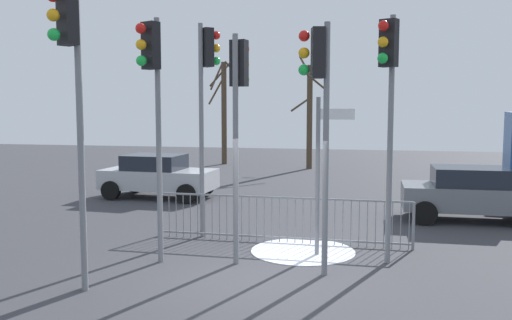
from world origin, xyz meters
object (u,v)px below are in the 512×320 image
(traffic_light_rear_left, at_px, (153,85))
(traffic_light_rear_right, at_px, (206,82))
(traffic_light_foreground_right, at_px, (319,92))
(traffic_light_foreground_left, at_px, (239,97))
(direction_sign_post, at_px, (320,168))
(traffic_light_mid_left, at_px, (388,83))
(traffic_light_mid_right, at_px, (71,69))
(car_grey_far, at_px, (473,193))
(bare_tree_left, at_px, (224,109))
(bare_tree_centre, at_px, (309,114))
(car_silver_near, at_px, (158,175))

(traffic_light_rear_left, bearing_deg, traffic_light_rear_right, -73.34)
(traffic_light_foreground_right, relative_size, traffic_light_rear_left, 0.96)
(traffic_light_foreground_left, relative_size, direction_sign_post, 1.36)
(traffic_light_rear_right, bearing_deg, traffic_light_mid_left, 23.59)
(traffic_light_mid_right, xyz_separation_m, traffic_light_mid_left, (5.10, 2.76, -0.16))
(traffic_light_mid_right, height_order, car_grey_far, traffic_light_mid_right)
(traffic_light_mid_right, bearing_deg, direction_sign_post, -111.69)
(bare_tree_left, bearing_deg, traffic_light_foreground_right, -69.88)
(traffic_light_foreground_right, relative_size, direction_sign_post, 1.40)
(direction_sign_post, bearing_deg, traffic_light_mid_left, -13.78)
(traffic_light_foreground_left, xyz_separation_m, traffic_light_mid_right, (-2.23, -2.35, 0.42))
(traffic_light_rear_right, bearing_deg, traffic_light_mid_right, -57.61)
(traffic_light_mid_right, distance_m, bare_tree_left, 20.50)
(direction_sign_post, bearing_deg, traffic_light_foreground_right, -83.45)
(traffic_light_foreground_right, relative_size, bare_tree_left, 0.82)
(direction_sign_post, bearing_deg, car_grey_far, 52.54)
(direction_sign_post, height_order, car_grey_far, direction_sign_post)
(car_grey_far, bearing_deg, traffic_light_mid_left, -116.99)
(traffic_light_rear_left, height_order, traffic_light_mid_left, traffic_light_mid_left)
(traffic_light_rear_right, bearing_deg, traffic_light_foreground_left, -12.90)
(traffic_light_foreground_left, xyz_separation_m, direction_sign_post, (1.55, 0.82, -1.46))
(traffic_light_foreground_left, relative_size, traffic_light_rear_left, 0.93)
(traffic_light_mid_right, xyz_separation_m, car_grey_far, (7.55, 7.50, -2.96))
(traffic_light_mid_right, relative_size, traffic_light_rear_right, 1.01)
(traffic_light_mid_left, xyz_separation_m, car_grey_far, (2.45, 4.75, -2.80))
(traffic_light_mid_right, height_order, bare_tree_centre, bare_tree_centre)
(traffic_light_rear_right, bearing_deg, direction_sign_post, 21.83)
(bare_tree_left, height_order, bare_tree_centre, bare_tree_left)
(car_grey_far, bearing_deg, traffic_light_rear_left, -140.68)
(traffic_light_mid_right, distance_m, traffic_light_foreground_right, 4.26)
(traffic_light_foreground_left, distance_m, bare_tree_left, 18.65)
(traffic_light_rear_left, bearing_deg, traffic_light_foreground_left, -139.79)
(traffic_light_mid_left, bearing_deg, traffic_light_mid_right, 55.04)
(traffic_light_foreground_left, bearing_deg, car_silver_near, 135.03)
(traffic_light_rear_right, relative_size, car_silver_near, 1.30)
(traffic_light_mid_left, bearing_deg, bare_tree_centre, -51.88)
(car_silver_near, bearing_deg, bare_tree_centre, 70.16)
(traffic_light_rear_left, bearing_deg, bare_tree_left, -54.78)
(traffic_light_mid_left, distance_m, car_grey_far, 6.03)
(traffic_light_rear_right, xyz_separation_m, traffic_light_mid_left, (4.14, -1.61, -0.12))
(traffic_light_foreground_right, bearing_deg, direction_sign_post, -10.42)
(car_grey_far, bearing_deg, traffic_light_mid_right, -134.89)
(traffic_light_rear_right, xyz_separation_m, car_silver_near, (-3.26, 4.97, -2.92))
(traffic_light_mid_right, relative_size, bare_tree_left, 0.90)
(traffic_light_mid_left, bearing_deg, car_silver_near, -14.99)
(traffic_light_rear_left, height_order, bare_tree_centre, bare_tree_centre)
(traffic_light_mid_left, height_order, direction_sign_post, traffic_light_mid_left)
(direction_sign_post, bearing_deg, car_silver_near, 138.12)
(traffic_light_foreground_right, bearing_deg, car_silver_near, 25.77)
(direction_sign_post, distance_m, car_silver_near, 8.72)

